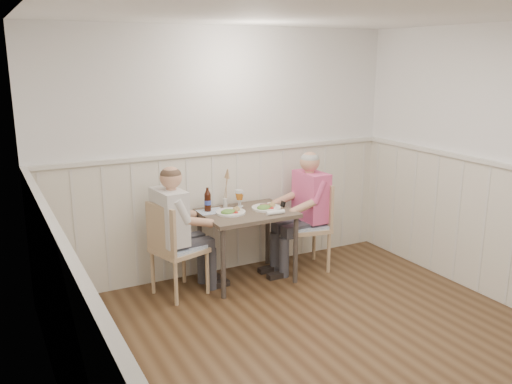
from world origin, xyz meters
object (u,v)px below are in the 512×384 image
(man_in_pink, at_px, (307,220))
(beer_bottle, at_px, (208,201))
(diner_cream, at_px, (174,241))
(grass_vase, at_px, (225,189))
(dining_table, at_px, (247,221))
(chair_right, at_px, (311,222))
(chair_left, at_px, (174,246))

(man_in_pink, relative_size, beer_bottle, 5.33)
(man_in_pink, bearing_deg, diner_cream, 179.50)
(grass_vase, bearing_deg, diner_cream, -158.77)
(dining_table, bearing_deg, beer_bottle, 152.32)
(man_in_pink, bearing_deg, dining_table, 179.46)
(chair_right, height_order, man_in_pink, man_in_pink)
(chair_left, relative_size, grass_vase, 2.22)
(chair_right, bearing_deg, diner_cream, 179.18)
(chair_right, xyz_separation_m, man_in_pink, (-0.04, 0.01, 0.03))
(chair_right, relative_size, chair_left, 1.03)
(dining_table, relative_size, diner_cream, 0.70)
(dining_table, distance_m, grass_vase, 0.41)
(dining_table, bearing_deg, diner_cream, 179.54)
(man_in_pink, bearing_deg, chair_right, -13.94)
(chair_left, relative_size, man_in_pink, 0.71)
(man_in_pink, distance_m, diner_cream, 1.53)
(diner_cream, bearing_deg, grass_vase, 21.23)
(diner_cream, distance_m, grass_vase, 0.81)
(beer_bottle, bearing_deg, grass_vase, 18.40)
(chair_left, height_order, beer_bottle, beer_bottle)
(chair_right, relative_size, beer_bottle, 3.88)
(chair_right, distance_m, man_in_pink, 0.05)
(chair_left, relative_size, beer_bottle, 3.78)
(chair_right, xyz_separation_m, diner_cream, (-1.56, 0.02, 0.02))
(grass_vase, bearing_deg, dining_table, -64.59)
(chair_right, relative_size, man_in_pink, 0.73)
(chair_right, distance_m, beer_bottle, 1.20)
(chair_left, distance_m, man_in_pink, 1.54)
(beer_bottle, distance_m, grass_vase, 0.26)
(man_in_pink, bearing_deg, chair_left, -179.69)
(man_in_pink, height_order, beer_bottle, man_in_pink)
(grass_vase, bearing_deg, chair_left, -157.53)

